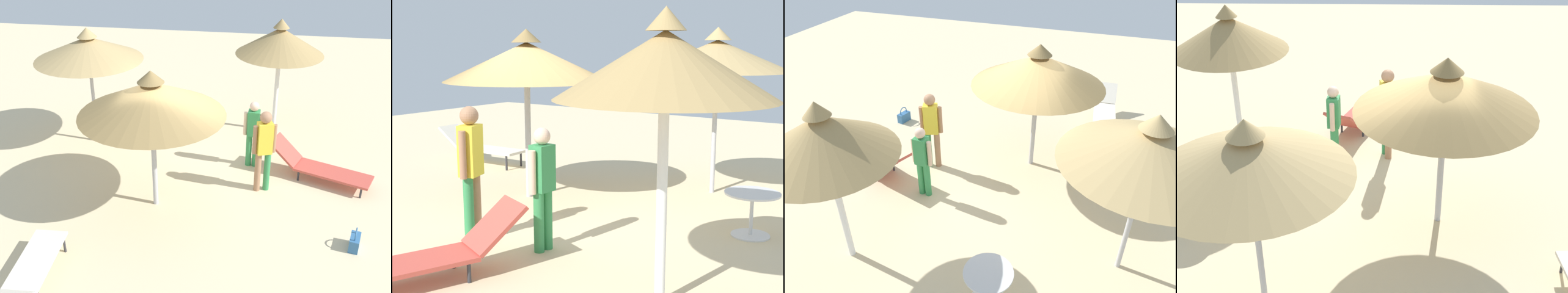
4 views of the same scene
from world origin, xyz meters
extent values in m
cube|color=beige|center=(0.00, 0.00, -0.05)|extent=(24.00, 24.00, 0.10)
cylinder|color=#B2B2B7|center=(-0.61, -0.80, 1.13)|extent=(0.10, 0.10, 2.26)
cone|color=#997A47|center=(-0.61, -0.80, 2.27)|extent=(2.72, 2.72, 0.63)
cone|color=#997A47|center=(-0.61, -0.80, 2.69)|extent=(0.49, 0.49, 0.22)
cylinder|color=white|center=(1.65, 2.88, 1.21)|extent=(0.10, 0.10, 2.41)
cone|color=tan|center=(1.65, 2.88, 2.36)|extent=(2.11, 2.11, 0.64)
cone|color=tan|center=(1.65, 2.88, 2.78)|extent=(0.38, 0.38, 0.22)
cylinder|color=#B2B2B7|center=(-2.65, 1.63, 1.24)|extent=(0.08, 0.08, 2.49)
cone|color=tan|center=(-2.65, 1.63, 2.36)|extent=(2.49, 2.49, 0.53)
cone|color=tan|center=(-2.65, 1.63, 2.72)|extent=(0.45, 0.45, 0.22)
cube|color=silver|center=(-2.05, -3.12, 0.33)|extent=(0.65, 1.50, 0.05)
cylinder|color=#2D2D33|center=(-2.32, -2.52, 0.15)|extent=(0.04, 0.04, 0.31)
cylinder|color=#2D2D33|center=(-1.85, -2.49, 0.15)|extent=(0.04, 0.04, 0.31)
cube|color=#CC4C3F|center=(2.93, 0.49, 0.25)|extent=(1.68, 1.12, 0.05)
cylinder|color=#2D2D33|center=(3.63, 0.47, 0.11)|extent=(0.04, 0.04, 0.23)
cylinder|color=#2D2D33|center=(3.46, 0.02, 0.11)|extent=(0.04, 0.04, 0.23)
cylinder|color=#2D2D33|center=(2.40, 0.96, 0.11)|extent=(0.04, 0.04, 0.23)
cylinder|color=#2D2D33|center=(2.22, 0.52, 0.11)|extent=(0.04, 0.04, 0.23)
cube|color=#CC4C3F|center=(1.92, 0.89, 0.51)|extent=(0.78, 0.76, 0.51)
cylinder|color=#338C4C|center=(1.11, 1.01, 0.39)|extent=(0.13, 0.13, 0.77)
cylinder|color=#338C4C|center=(1.26, 1.00, 0.39)|extent=(0.13, 0.13, 0.77)
cube|color=#338C4C|center=(1.19, 1.00, 1.06)|extent=(0.27, 0.24, 0.58)
sphere|color=beige|center=(1.19, 1.00, 1.45)|extent=(0.21, 0.21, 0.21)
cylinder|color=beige|center=(1.01, 1.02, 1.03)|extent=(0.09, 0.09, 0.53)
cylinder|color=beige|center=(1.36, 0.99, 1.03)|extent=(0.09, 0.09, 0.53)
cylinder|color=#A57554|center=(1.35, 0.00, 0.44)|extent=(0.13, 0.13, 0.88)
cylinder|color=#338C4C|center=(1.54, 0.06, 0.44)|extent=(0.13, 0.13, 0.88)
cube|color=yellow|center=(1.45, 0.03, 1.21)|extent=(0.35, 0.30, 0.66)
sphere|color=#A57554|center=(1.45, 0.03, 1.66)|extent=(0.24, 0.24, 0.24)
cylinder|color=#A57554|center=(1.26, -0.03, 1.19)|extent=(0.09, 0.09, 0.61)
cylinder|color=#A57554|center=(1.63, 0.09, 1.19)|extent=(0.09, 0.09, 0.61)
cube|color=#336699|center=(3.13, -1.61, 0.12)|extent=(0.24, 0.39, 0.25)
torus|color=#336699|center=(3.13, -1.61, 0.30)|extent=(0.08, 0.25, 0.25)
cylinder|color=silver|center=(-0.83, 2.95, 0.59)|extent=(0.74, 0.74, 0.02)
cylinder|color=silver|center=(-0.83, 2.95, 0.29)|extent=(0.05, 0.05, 0.58)
cylinder|color=silver|center=(-0.83, 2.95, 0.01)|extent=(0.52, 0.52, 0.02)
camera|label=1|loc=(1.43, -8.82, 5.73)|focal=45.72mm
camera|label=2|loc=(6.28, 5.27, 2.54)|focal=51.00mm
camera|label=3|loc=(-1.93, 6.42, 5.09)|focal=35.09mm
camera|label=4|loc=(-8.36, 0.09, 5.72)|focal=53.73mm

